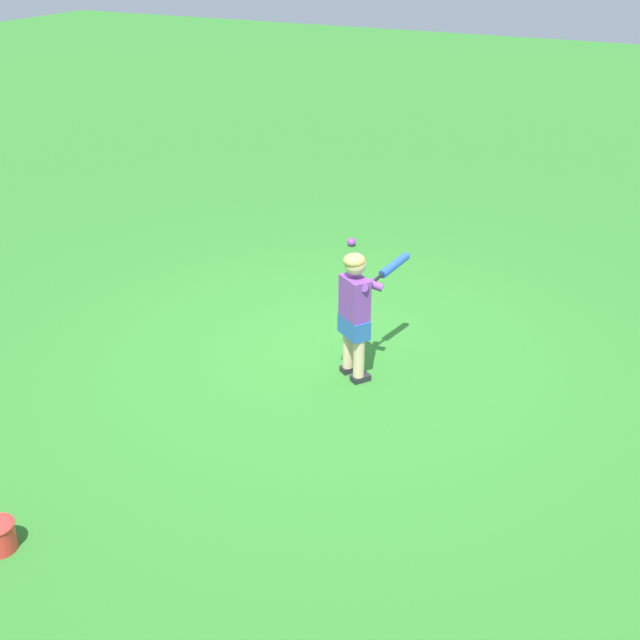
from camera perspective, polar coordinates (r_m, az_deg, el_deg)
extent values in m
plane|color=#2D7528|center=(6.97, 0.85, -2.25)|extent=(40.00, 40.00, 0.00)
cube|color=#232328|center=(6.67, 2.12, -3.44)|extent=(0.17, 0.16, 0.05)
cylinder|color=#DBB28E|center=(6.57, 2.00, -2.09)|extent=(0.09, 0.09, 0.34)
cube|color=#232328|center=(6.55, 2.88, -4.10)|extent=(0.17, 0.16, 0.05)
cylinder|color=#DBB28E|center=(6.44, 2.76, -2.73)|extent=(0.09, 0.09, 0.34)
cube|color=#2856A8|center=(6.39, 2.42, -0.45)|extent=(0.28, 0.31, 0.16)
cube|color=#753899|center=(6.28, 2.46, 1.57)|extent=(0.27, 0.29, 0.34)
sphere|color=#DBB28E|center=(6.16, 2.51, 3.97)|extent=(0.17, 0.17, 0.17)
ellipsoid|color=tan|center=(6.15, 2.44, 4.21)|extent=(0.24, 0.24, 0.11)
sphere|color=blue|center=(6.31, 3.57, 2.57)|extent=(0.04, 0.04, 0.04)
cylinder|color=black|center=(6.37, 4.05, 2.94)|extent=(0.14, 0.06, 0.05)
cylinder|color=blue|center=(6.54, 5.25, 3.86)|extent=(0.35, 0.14, 0.11)
sphere|color=blue|center=(6.66, 6.06, 4.49)|extent=(0.07, 0.07, 0.07)
cylinder|color=#753899|center=(6.31, 3.14, 2.72)|extent=(0.12, 0.31, 0.14)
cylinder|color=#753899|center=(6.26, 3.47, 2.50)|extent=(0.31, 0.11, 0.14)
sphere|color=purple|center=(9.18, 2.24, 5.53)|extent=(0.10, 0.10, 0.10)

